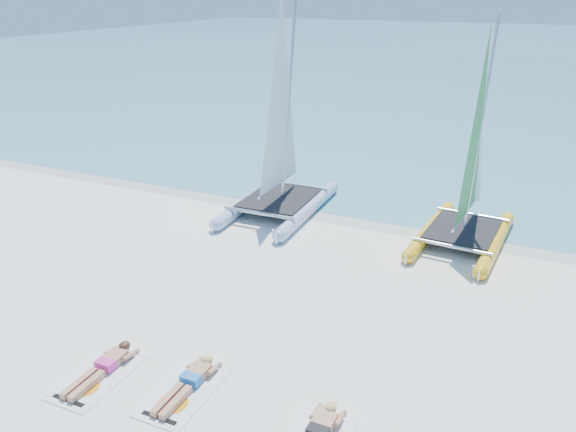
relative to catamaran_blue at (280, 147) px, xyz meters
name	(u,v)px	position (x,y,z in m)	size (l,w,h in m)	color
ground	(289,299)	(2.70, -5.23, -2.15)	(140.00, 140.00, 0.00)	white
sea	(508,50)	(2.70, 57.77, -2.14)	(140.00, 115.00, 0.01)	#7CBFCF
wet_sand_strip	(360,219)	(2.70, 0.27, -2.14)	(140.00, 1.40, 0.01)	silver
catamaran_blue	(280,147)	(0.00, 0.00, 0.00)	(2.63, 5.32, 7.19)	#A7BCDC
catamaran_yellow	(473,171)	(5.97, 0.33, -0.11)	(2.63, 5.15, 6.46)	yellow
towel_a	(98,377)	(0.56, -9.38, -2.14)	(1.00, 1.85, 0.02)	silver
sunbather_a	(104,366)	(0.56, -9.19, -2.03)	(0.37, 1.73, 0.26)	tan
towel_b	(184,392)	(2.31, -9.07, -2.14)	(1.00, 1.85, 0.02)	silver
sunbather_b	(189,381)	(2.31, -8.87, -2.03)	(0.37, 1.73, 0.26)	tan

